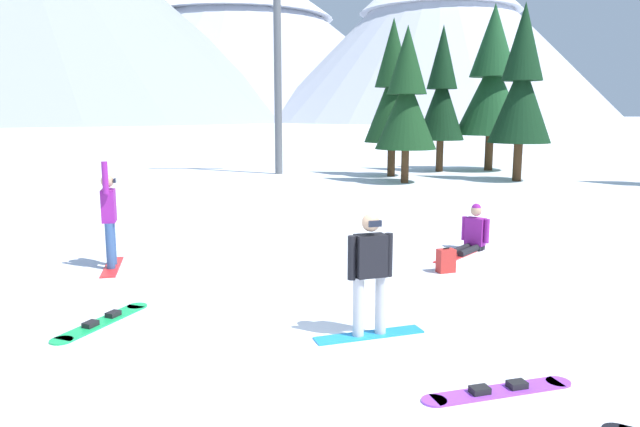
# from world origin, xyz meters

# --- Properties ---
(ground_plane) EXTENTS (800.00, 800.00, 0.00)m
(ground_plane) POSITION_xyz_m (0.00, 0.00, 0.00)
(ground_plane) COLOR white
(snowboarder_foreground) EXTENTS (1.52, 0.73, 1.66)m
(snowboarder_foreground) POSITION_xyz_m (1.00, 0.48, 0.87)
(snowboarder_foreground) COLOR #1E8CD8
(snowboarder_foreground) RESTS_ON ground_plane
(snowboarder_midground) EXTENTS (0.60, 1.57, 2.06)m
(snowboarder_midground) POSITION_xyz_m (-3.63, 4.08, 0.98)
(snowboarder_midground) COLOR red
(snowboarder_midground) RESTS_ON ground_plane
(snowboarder_background) EXTENTS (1.40, 1.57, 1.01)m
(snowboarder_background) POSITION_xyz_m (3.65, 5.42, 0.36)
(snowboarder_background) COLOR black
(snowboarder_background) RESTS_ON ground_plane
(loose_snowboard_near_right) EXTENTS (0.97, 1.78, 0.09)m
(loose_snowboard_near_right) POSITION_xyz_m (-2.75, 1.01, 0.02)
(loose_snowboard_near_right) COLOR #19B259
(loose_snowboard_near_right) RESTS_ON ground_plane
(loose_snowboard_far_spare) EXTENTS (1.79, 0.75, 0.09)m
(loose_snowboard_far_spare) POSITION_xyz_m (2.23, -1.16, 0.02)
(loose_snowboard_far_spare) COLOR #993FD8
(loose_snowboard_far_spare) RESTS_ON ground_plane
(backpack_red) EXTENTS (0.37, 0.33, 0.47)m
(backpack_red) POSITION_xyz_m (2.71, 3.69, 0.21)
(backpack_red) COLOR red
(backpack_red) RESTS_ON ground_plane
(pine_tree_slender) EXTENTS (2.56, 2.56, 6.47)m
(pine_tree_slender) POSITION_xyz_m (4.08, 18.01, 3.53)
(pine_tree_slender) COLOR #472D19
(pine_tree_slender) RESTS_ON ground_plane
(pine_tree_short) EXTENTS (2.55, 2.55, 7.17)m
(pine_tree_short) POSITION_xyz_m (3.84, 20.70, 3.90)
(pine_tree_short) COLOR #472D19
(pine_tree_short) RESTS_ON ground_plane
(pine_tree_tall) EXTENTS (3.56, 3.56, 8.26)m
(pine_tree_tall) POSITION_xyz_m (9.18, 23.43, 4.51)
(pine_tree_tall) COLOR #472D19
(pine_tree_tall) RESTS_ON ground_plane
(pine_tree_broad) EXTENTS (2.32, 2.32, 7.17)m
(pine_tree_broad) POSITION_xyz_m (6.55, 22.89, 3.90)
(pine_tree_broad) COLOR #472D19
(pine_tree_broad) RESTS_ON ground_plane
(pine_tree_leaning) EXTENTS (2.64, 2.64, 7.50)m
(pine_tree_leaning) POSITION_xyz_m (9.06, 18.68, 4.08)
(pine_tree_leaning) COLOR #472D19
(pine_tree_leaning) RESTS_ON ground_plane
(ski_lift_tower) EXTENTS (3.88, 0.36, 9.55)m
(ski_lift_tower) POSITION_xyz_m (-1.48, 21.79, 5.59)
(ski_lift_tower) COLOR #595B60
(ski_lift_tower) RESTS_ON ground_plane
(peak_north_spur) EXTENTS (171.58, 171.58, 67.18)m
(peak_north_spur) POSITION_xyz_m (-30.92, 246.40, 35.10)
(peak_north_spur) COLOR #B2B7C6
(peak_north_spur) RESTS_ON ground_plane
(peak_west_ridge) EXTENTS (112.05, 112.05, 56.03)m
(peak_west_ridge) POSITION_xyz_m (39.47, 187.62, 29.28)
(peak_west_ridge) COLOR #B2B7C6
(peak_west_ridge) RESTS_ON ground_plane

